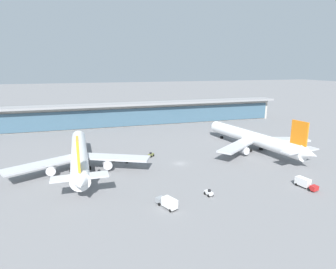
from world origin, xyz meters
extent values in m
plane|color=slate|center=(0.00, 0.00, 0.00)|extent=(1200.00, 1200.00, 0.00)
cylinder|color=white|center=(-38.72, 6.36, 5.71)|extent=(6.47, 57.11, 6.02)
cone|color=white|center=(-38.97, 37.30, 5.71)|extent=(5.94, 5.46, 5.90)
cone|color=white|center=(-38.48, -24.27, 6.31)|extent=(5.47, 6.66, 5.42)
cube|color=black|center=(-38.94, 33.86, 6.76)|extent=(4.53, 2.53, 0.73)
cube|color=#B7BABF|center=(-51.65, 1.02, 4.65)|extent=(26.18, 17.50, 0.73)
cube|color=#B7BABF|center=(-25.71, 1.23, 4.65)|extent=(26.27, 17.18, 0.73)
cylinder|color=silver|center=(-48.53, 0.44, 2.58)|extent=(3.35, 4.38, 3.32)
cylinder|color=silver|center=(-28.82, 0.60, 2.58)|extent=(3.35, 4.38, 3.32)
cube|color=gold|center=(-38.52, -19.06, 13.38)|extent=(0.78, 7.27, 9.34)
cube|color=#B7BABF|center=(-38.51, -20.09, 6.61)|extent=(16.64, 4.70, 0.52)
cylinder|color=black|center=(-42.02, 3.23, 0.73)|extent=(1.26, 1.46, 1.45)
cylinder|color=black|center=(-35.38, 3.28, 0.73)|extent=(1.26, 1.46, 1.45)
cylinder|color=black|center=(-38.91, 29.19, 0.73)|extent=(1.26, 1.46, 1.45)
cylinder|color=white|center=(38.97, 9.07, 5.71)|extent=(15.20, 57.29, 6.02)
cone|color=white|center=(33.95, 39.60, 5.71)|extent=(6.70, 6.30, 5.90)
cone|color=white|center=(43.94, -21.16, 6.31)|extent=(6.42, 7.41, 5.42)
cube|color=black|center=(34.50, 36.21, 6.76)|extent=(4.86, 3.19, 0.73)
cube|color=#B7BABF|center=(27.02, 1.80, 4.65)|extent=(25.00, 20.42, 0.73)
cube|color=#B7BABF|center=(52.61, 6.01, 4.65)|extent=(26.75, 13.80, 0.73)
cylinder|color=silver|center=(30.19, 1.71, 2.58)|extent=(3.98, 4.84, 3.32)
cylinder|color=silver|center=(49.64, 4.90, 2.58)|extent=(3.98, 4.84, 3.32)
cube|color=orange|center=(43.09, -16.01, 13.38)|extent=(1.89, 7.28, 9.34)
cube|color=#B7BABF|center=(43.26, -17.03, 6.61)|extent=(17.12, 7.20, 0.52)
cylinder|color=black|center=(36.19, 5.46, 0.73)|extent=(1.46, 1.64, 1.45)
cylinder|color=black|center=(42.75, 6.54, 0.73)|extent=(1.46, 1.64, 1.45)
cylinder|color=black|center=(35.26, 31.60, 0.73)|extent=(1.46, 1.64, 1.45)
cube|color=olive|center=(-25.63, 11.07, 1.20)|extent=(2.97, 3.09, 1.50)
cylinder|color=silver|center=(-21.55, 8.54, 1.90)|extent=(5.86, 4.74, 2.10)
cylinder|color=black|center=(-25.40, 9.63, 0.45)|extent=(0.91, 0.71, 0.90)
cylinder|color=black|center=(-24.24, 11.51, 0.45)|extent=(0.91, 0.71, 0.90)
cylinder|color=black|center=(-20.56, 6.63, 0.45)|extent=(0.91, 0.71, 0.90)
cylinder|color=black|center=(-19.40, 8.50, 0.45)|extent=(0.91, 0.71, 0.90)
cube|color=#B21E1E|center=(31.52, -37.37, 1.20)|extent=(2.60, 2.20, 1.50)
cube|color=black|center=(31.67, -38.16, 1.50)|extent=(2.06, 0.51, 0.70)
cube|color=silver|center=(30.75, -33.35, 1.85)|extent=(3.12, 4.95, 2.50)
cylinder|color=black|center=(32.41, -36.39, 0.45)|extent=(0.44, 0.94, 0.90)
cylinder|color=black|center=(30.33, -36.79, 0.45)|extent=(0.44, 0.94, 0.90)
cylinder|color=black|center=(31.51, -31.68, 0.45)|extent=(0.44, 0.94, 0.90)
cylinder|color=black|center=(29.43, -32.07, 0.45)|extent=(0.44, 0.94, 0.90)
cube|color=olive|center=(-9.13, 12.05, 0.90)|extent=(3.09, 2.99, 0.90)
cube|color=black|center=(-9.35, 11.85, 1.70)|extent=(0.99, 0.99, 0.70)
cylinder|color=black|center=(-8.87, 13.24, 0.45)|extent=(0.86, 0.81, 0.90)
cylinder|color=black|center=(-7.92, 12.17, 0.45)|extent=(0.86, 0.81, 0.90)
cylinder|color=black|center=(-10.33, 11.93, 0.45)|extent=(0.86, 0.81, 0.90)
cylinder|color=black|center=(-9.38, 10.87, 0.45)|extent=(0.86, 0.81, 0.90)
cube|color=gray|center=(-16.90, -30.92, 1.20)|extent=(2.83, 2.57, 1.50)
cube|color=black|center=(-17.23, -30.19, 1.50)|extent=(1.94, 0.94, 0.70)
cube|color=silver|center=(-15.26, -34.68, 1.85)|extent=(3.95, 5.14, 2.50)
cylinder|color=black|center=(-17.55, -32.08, 0.45)|extent=(0.62, 0.94, 0.90)
cylinder|color=black|center=(-15.61, -31.23, 0.45)|extent=(0.62, 0.94, 0.90)
cylinder|color=black|center=(-15.63, -36.48, 0.45)|extent=(0.62, 0.94, 0.90)
cylinder|color=black|center=(-13.69, -35.63, 0.45)|extent=(0.62, 0.94, 0.90)
cube|color=silver|center=(-1.33, -30.18, 0.90)|extent=(1.95, 3.01, 0.90)
cube|color=black|center=(-1.28, -30.48, 1.70)|extent=(0.81, 0.81, 0.70)
cylinder|color=black|center=(-2.20, -29.33, 0.45)|extent=(0.43, 0.93, 0.90)
cylinder|color=black|center=(-0.79, -29.09, 0.45)|extent=(0.43, 0.93, 0.90)
cylinder|color=black|center=(-1.87, -31.26, 0.45)|extent=(0.43, 0.93, 0.90)
cylinder|color=black|center=(-0.46, -31.03, 0.45)|extent=(0.43, 0.93, 0.90)
cube|color=#B2ADA3|center=(0.00, 80.83, 7.00)|extent=(192.39, 8.00, 14.00)
cube|color=#3D5B70|center=(0.00, 76.53, 6.30)|extent=(188.54, 0.50, 11.20)
cube|color=gray|center=(0.00, 78.83, 14.60)|extent=(196.24, 12.80, 1.20)
camera|label=1|loc=(-36.65, -102.86, 38.48)|focal=30.34mm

